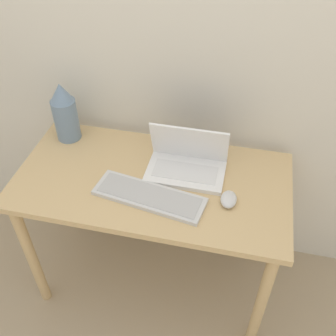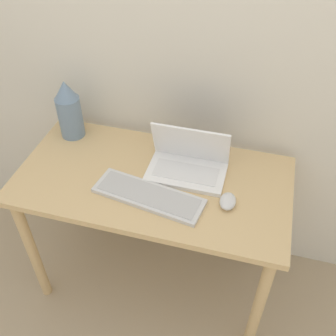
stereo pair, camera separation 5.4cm
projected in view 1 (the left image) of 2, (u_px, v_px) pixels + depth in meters
The scene contains 7 objects.
ground_plane at pixel (141, 327), 2.00m from camera, with size 12.00×12.00×0.00m, color tan.
wall_back at pixel (171, 35), 1.66m from camera, with size 6.00×0.05×2.50m.
desk at pixel (153, 196), 1.79m from camera, with size 1.20×0.61×0.76m.
laptop at pixel (187, 162), 1.72m from camera, with size 0.34×0.21×0.22m.
keyboard at pixel (149, 196), 1.62m from camera, with size 0.48×0.22×0.02m.
mouse at pixel (229, 199), 1.60m from camera, with size 0.07×0.10×0.04m.
vase at pixel (65, 112), 1.84m from camera, with size 0.11×0.11×0.30m.
Camera 1 is at (0.34, -0.89, 1.94)m, focal length 42.00 mm.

